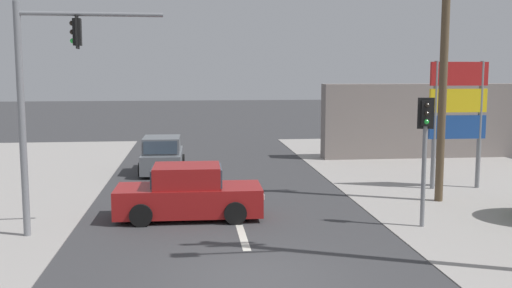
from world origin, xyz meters
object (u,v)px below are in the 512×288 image
object	(u,v)px
sedan_oncoming_mid	(189,194)
hatchback_crossing_left	(162,156)
traffic_signal_mast	(43,88)
utility_pole_midground_right	(444,64)
shopping_plaza_sign	(458,107)
pedestal_signal_right_kerb	(425,140)

from	to	relation	value
sedan_oncoming_mid	hatchback_crossing_left	world-z (taller)	sedan_oncoming_mid
sedan_oncoming_mid	hatchback_crossing_left	bearing A→B (deg)	98.05
traffic_signal_mast	hatchback_crossing_left	bearing A→B (deg)	74.80
sedan_oncoming_mid	hatchback_crossing_left	distance (m)	7.92
traffic_signal_mast	utility_pole_midground_right	bearing A→B (deg)	13.16
shopping_plaza_sign	sedan_oncoming_mid	world-z (taller)	shopping_plaza_sign
utility_pole_midground_right	traffic_signal_mast	distance (m)	12.12
pedestal_signal_right_kerb	hatchback_crossing_left	bearing A→B (deg)	128.00
traffic_signal_mast	pedestal_signal_right_kerb	bearing A→B (deg)	-1.64
pedestal_signal_right_kerb	utility_pole_midground_right	bearing A→B (deg)	59.78
pedestal_signal_right_kerb	sedan_oncoming_mid	distance (m)	6.83
shopping_plaza_sign	sedan_oncoming_mid	xyz separation A→B (m)	(-9.59, -3.27, -2.28)
traffic_signal_mast	hatchback_crossing_left	distance (m)	10.13
utility_pole_midground_right	pedestal_signal_right_kerb	size ratio (longest dim) A/B	2.39
hatchback_crossing_left	traffic_signal_mast	bearing A→B (deg)	-105.20
traffic_signal_mast	shopping_plaza_sign	world-z (taller)	traffic_signal_mast
traffic_signal_mast	sedan_oncoming_mid	xyz separation A→B (m)	(3.63, 1.45, -3.13)
traffic_signal_mast	pedestal_signal_right_kerb	distance (m)	10.11
traffic_signal_mast	hatchback_crossing_left	world-z (taller)	traffic_signal_mast
utility_pole_midground_right	traffic_signal_mast	bearing A→B (deg)	-166.84
sedan_oncoming_mid	hatchback_crossing_left	xyz separation A→B (m)	(-1.11, 7.84, -0.00)
shopping_plaza_sign	sedan_oncoming_mid	size ratio (longest dim) A/B	1.08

